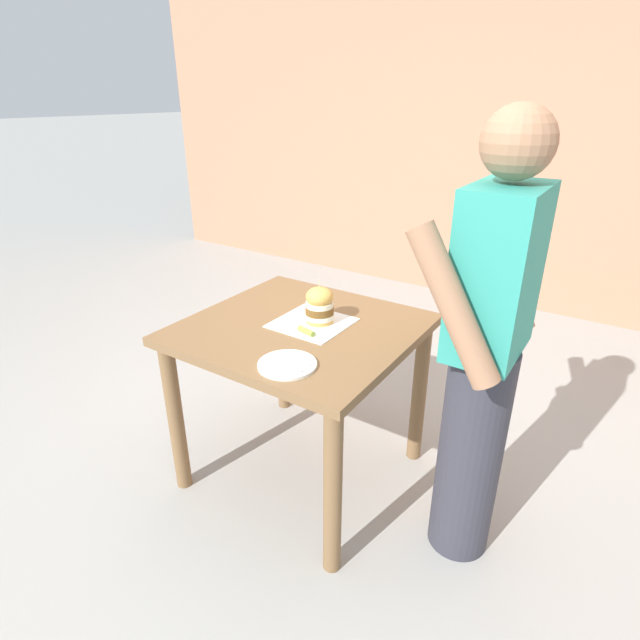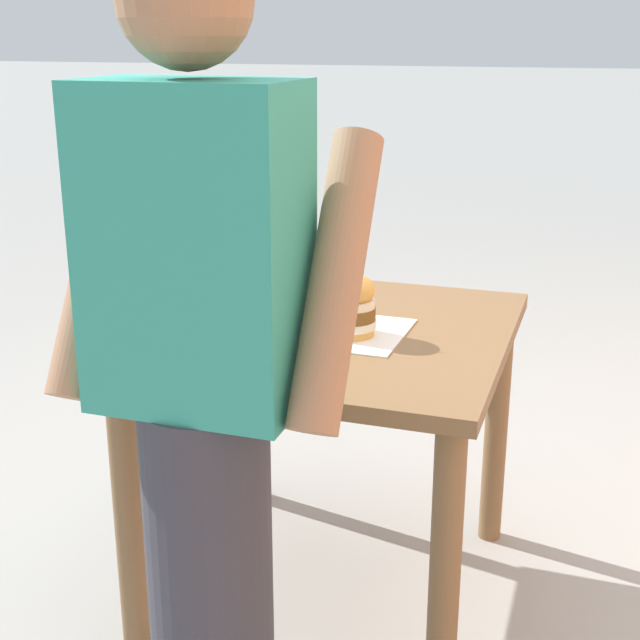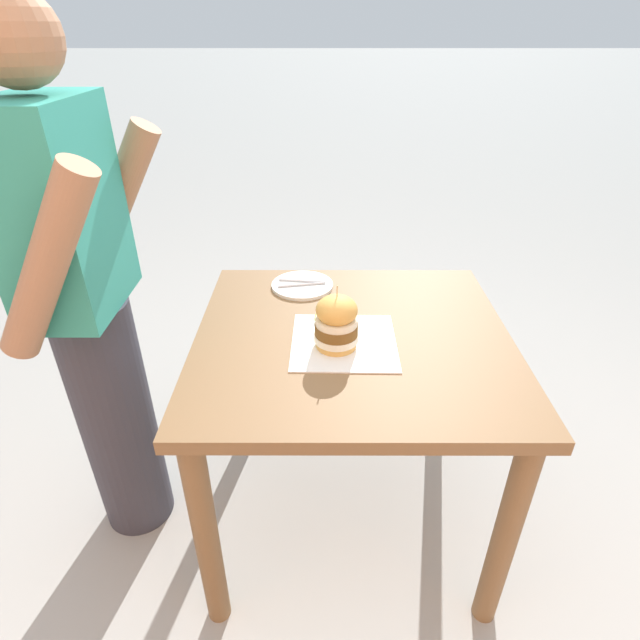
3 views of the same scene
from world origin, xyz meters
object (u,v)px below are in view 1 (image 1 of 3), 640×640
object	(u,v)px
patio_table	(301,353)
pickle_spear	(306,331)
sandwich	(320,305)
diner_across_table	(484,353)
side_plate_with_forks	(287,364)

from	to	relation	value
patio_table	pickle_spear	bearing A→B (deg)	49.11
patio_table	sandwich	size ratio (longest dim) A/B	4.86
patio_table	pickle_spear	world-z (taller)	pickle_spear
pickle_spear	diner_across_table	bearing A→B (deg)	95.55
pickle_spear	diner_across_table	size ratio (longest dim) A/B	0.05
patio_table	diner_across_table	xyz separation A→B (m)	(-0.01, 0.78, 0.23)
pickle_spear	diner_across_table	world-z (taller)	diner_across_table
sandwich	pickle_spear	bearing A→B (deg)	8.23
side_plate_with_forks	sandwich	bearing A→B (deg)	-163.93
patio_table	diner_across_table	world-z (taller)	diner_across_table
pickle_spear	patio_table	bearing A→B (deg)	-130.89
side_plate_with_forks	diner_across_table	bearing A→B (deg)	117.64
patio_table	pickle_spear	size ratio (longest dim) A/B	10.83
sandwich	diner_across_table	xyz separation A→B (m)	(0.06, 0.73, 0.01)
pickle_spear	diner_across_table	distance (m)	0.72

